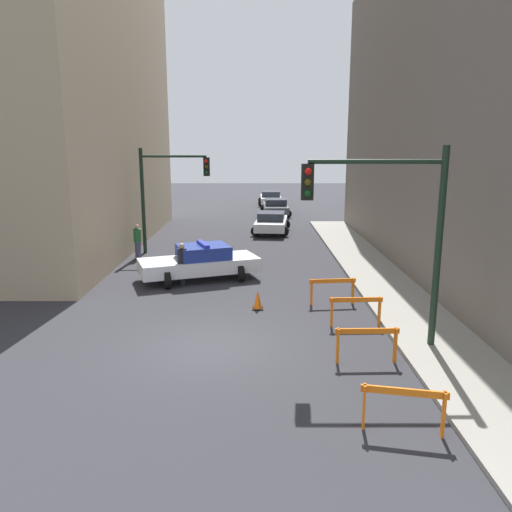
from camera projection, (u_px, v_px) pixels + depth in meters
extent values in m
plane|color=#2D2D33|center=(212.00, 346.00, 13.50)|extent=(120.00, 120.00, 0.00)
cube|color=gray|center=(442.00, 344.00, 13.47)|extent=(2.40, 44.00, 0.12)
cylinder|color=black|center=(440.00, 249.00, 12.78)|extent=(0.18, 0.18, 5.20)
cylinder|color=black|center=(378.00, 162.00, 12.31)|extent=(3.40, 0.12, 0.12)
cube|color=black|center=(309.00, 182.00, 12.42)|extent=(0.30, 0.22, 0.90)
sphere|color=red|center=(310.00, 171.00, 12.22)|extent=(0.18, 0.18, 0.18)
sphere|color=#4C3D0C|center=(309.00, 182.00, 12.28)|extent=(0.18, 0.18, 0.18)
sphere|color=#0C4219|center=(309.00, 193.00, 12.33)|extent=(0.18, 0.18, 0.18)
cylinder|color=black|center=(144.00, 201.00, 24.73)|extent=(0.18, 0.18, 5.20)
cylinder|color=black|center=(175.00, 156.00, 24.25)|extent=(3.20, 0.12, 0.12)
cube|color=black|center=(208.00, 167.00, 24.36)|extent=(0.30, 0.22, 0.90)
sphere|color=red|center=(208.00, 161.00, 24.16)|extent=(0.18, 0.18, 0.18)
sphere|color=#4C3D0C|center=(208.00, 167.00, 24.21)|extent=(0.18, 0.18, 0.18)
sphere|color=#0C4219|center=(208.00, 172.00, 24.27)|extent=(0.18, 0.18, 0.18)
cube|color=white|center=(200.00, 265.00, 20.09)|extent=(5.05, 3.36, 0.55)
cube|color=navy|center=(205.00, 252.00, 20.04)|extent=(2.41, 2.21, 0.52)
cylinder|color=black|center=(168.00, 280.00, 18.89)|extent=(0.43, 0.70, 0.66)
cylinder|color=black|center=(161.00, 270.00, 20.45)|extent=(0.43, 0.70, 0.66)
cylinder|color=black|center=(241.00, 273.00, 19.86)|extent=(0.43, 0.70, 0.66)
cylinder|color=black|center=(229.00, 264.00, 21.42)|extent=(0.43, 0.70, 0.66)
cube|color=#2633BF|center=(204.00, 244.00, 19.97)|extent=(0.66, 1.37, 0.12)
cube|color=silver|center=(273.00, 224.00, 30.94)|extent=(2.22, 4.46, 0.52)
cube|color=#232833|center=(273.00, 216.00, 30.67)|extent=(1.76, 1.95, 0.48)
cylinder|color=black|center=(261.00, 224.00, 32.38)|extent=(0.64, 0.28, 0.62)
cylinder|color=black|center=(287.00, 225.00, 32.21)|extent=(0.64, 0.28, 0.62)
cylinder|color=black|center=(257.00, 231.00, 29.79)|extent=(0.64, 0.28, 0.62)
cylinder|color=black|center=(285.00, 232.00, 29.62)|extent=(0.64, 0.28, 0.62)
cube|color=#474C51|center=(277.00, 208.00, 38.61)|extent=(1.88, 4.33, 0.52)
cube|color=#232833|center=(277.00, 202.00, 38.34)|extent=(1.62, 1.83, 0.48)
cylinder|color=black|center=(266.00, 209.00, 39.96)|extent=(0.62, 0.23, 0.62)
cylinder|color=black|center=(286.00, 209.00, 39.98)|extent=(0.62, 0.23, 0.62)
cylinder|color=black|center=(267.00, 214.00, 37.36)|extent=(0.62, 0.23, 0.62)
cylinder|color=black|center=(289.00, 214.00, 37.38)|extent=(0.62, 0.23, 0.62)
cube|color=silver|center=(272.00, 199.00, 45.08)|extent=(1.81, 4.31, 0.52)
cube|color=#232833|center=(272.00, 194.00, 44.80)|extent=(1.59, 1.81, 0.48)
cylinder|color=black|center=(263.00, 200.00, 46.44)|extent=(0.62, 0.22, 0.62)
cylinder|color=black|center=(281.00, 201.00, 46.43)|extent=(0.62, 0.22, 0.62)
cylinder|color=black|center=(263.00, 204.00, 43.84)|extent=(0.62, 0.22, 0.62)
cylinder|color=black|center=(282.00, 204.00, 43.83)|extent=(0.62, 0.22, 0.62)
cylinder|color=black|center=(184.00, 275.00, 19.34)|extent=(0.39, 0.39, 0.82)
cylinder|color=black|center=(183.00, 257.00, 19.18)|extent=(0.50, 0.50, 0.62)
sphere|color=tan|center=(183.00, 246.00, 19.09)|extent=(0.31, 0.31, 0.22)
cylinder|color=#474C66|center=(140.00, 250.00, 23.90)|extent=(0.40, 0.40, 0.82)
cylinder|color=#236633|center=(139.00, 235.00, 23.74)|extent=(0.51, 0.51, 0.62)
sphere|color=tan|center=(138.00, 227.00, 23.65)|extent=(0.31, 0.31, 0.22)
cube|color=orange|center=(406.00, 392.00, 9.26)|extent=(1.58, 0.37, 0.14)
cube|color=orange|center=(365.00, 407.00, 9.49)|extent=(0.08, 0.17, 0.90)
cube|color=orange|center=(445.00, 415.00, 9.20)|extent=(0.08, 0.17, 0.90)
cube|color=orange|center=(369.00, 331.00, 12.30)|extent=(1.60, 0.09, 0.14)
cube|color=orange|center=(339.00, 346.00, 12.37)|extent=(0.05, 0.16, 0.90)
cube|color=orange|center=(397.00, 345.00, 12.40)|extent=(0.05, 0.16, 0.90)
cube|color=orange|center=(358.00, 300.00, 14.80)|extent=(1.60, 0.12, 0.14)
cube|color=orange|center=(333.00, 312.00, 14.86)|extent=(0.06, 0.16, 0.90)
cube|color=orange|center=(381.00, 312.00, 14.91)|extent=(0.06, 0.16, 0.90)
cube|color=orange|center=(334.00, 281.00, 16.87)|extent=(1.60, 0.22, 0.14)
cube|color=orange|center=(313.00, 292.00, 16.88)|extent=(0.07, 0.16, 0.90)
cube|color=orange|center=(354.00, 291.00, 17.02)|extent=(0.07, 0.16, 0.90)
cube|color=black|center=(259.00, 309.00, 16.55)|extent=(0.36, 0.36, 0.04)
cone|color=#F2600C|center=(259.00, 299.00, 16.48)|extent=(0.28, 0.28, 0.62)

